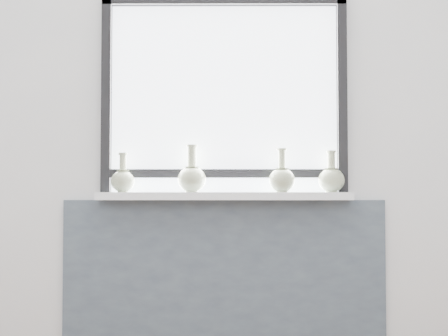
{
  "coord_description": "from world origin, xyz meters",
  "views": [
    {
      "loc": [
        0.01,
        -1.86,
        0.87
      ],
      "look_at": [
        0.0,
        1.55,
        1.02
      ],
      "focal_mm": 55.0,
      "sensor_mm": 36.0,
      "label": 1
    }
  ],
  "objects_px": {
    "vase_a": "(123,180)",
    "vase_c": "(282,178)",
    "windowsill": "(224,196)",
    "vase_b": "(192,177)",
    "vase_d": "(331,178)"
  },
  "relations": [
    {
      "from": "vase_b",
      "to": "vase_a",
      "type": "bearing_deg",
      "value": -177.89
    },
    {
      "from": "vase_d",
      "to": "vase_c",
      "type": "bearing_deg",
      "value": -173.41
    },
    {
      "from": "vase_c",
      "to": "vase_a",
      "type": "bearing_deg",
      "value": 179.08
    },
    {
      "from": "vase_a",
      "to": "vase_c",
      "type": "relative_size",
      "value": 0.9
    },
    {
      "from": "vase_c",
      "to": "vase_d",
      "type": "xyz_separation_m",
      "value": [
        0.26,
        0.03,
        0.0
      ]
    },
    {
      "from": "vase_a",
      "to": "vase_b",
      "type": "xyz_separation_m",
      "value": [
        0.36,
        0.01,
        0.01
      ]
    },
    {
      "from": "windowsill",
      "to": "vase_b",
      "type": "distance_m",
      "value": 0.2
    },
    {
      "from": "vase_b",
      "to": "vase_c",
      "type": "distance_m",
      "value": 0.47
    },
    {
      "from": "windowsill",
      "to": "vase_a",
      "type": "relative_size",
      "value": 6.4
    },
    {
      "from": "windowsill",
      "to": "vase_c",
      "type": "bearing_deg",
      "value": -4.49
    },
    {
      "from": "vase_a",
      "to": "vase_c",
      "type": "xyz_separation_m",
      "value": [
        0.83,
        -0.01,
        0.01
      ]
    },
    {
      "from": "vase_a",
      "to": "vase_b",
      "type": "height_order",
      "value": "vase_b"
    },
    {
      "from": "vase_a",
      "to": "vase_d",
      "type": "relative_size",
      "value": 0.94
    },
    {
      "from": "vase_a",
      "to": "windowsill",
      "type": "bearing_deg",
      "value": 1.12
    },
    {
      "from": "vase_c",
      "to": "vase_d",
      "type": "distance_m",
      "value": 0.26
    }
  ]
}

